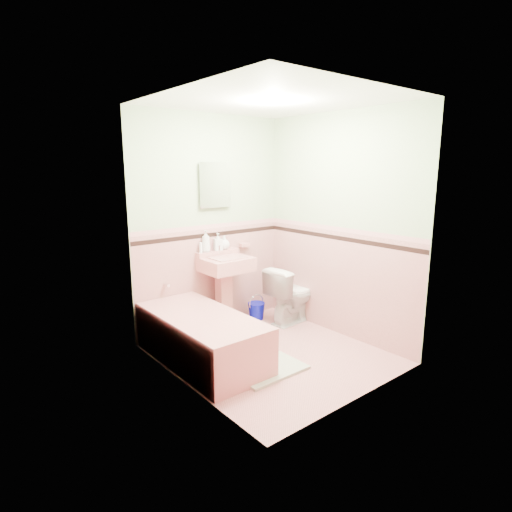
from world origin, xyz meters
TOP-DOWN VIEW (x-y plane):
  - floor at (0.00, 0.00)m, footprint 2.20×2.20m
  - ceiling at (0.00, 0.00)m, footprint 2.20×2.20m
  - wall_back at (0.00, 1.10)m, footprint 2.50×0.00m
  - wall_front at (0.00, -1.10)m, footprint 2.50×0.00m
  - wall_left at (-1.00, 0.00)m, footprint 0.00×2.50m
  - wall_right at (1.00, 0.00)m, footprint 0.00×2.50m
  - wainscot_back at (0.00, 1.09)m, footprint 2.00×0.00m
  - wainscot_front at (0.00, -1.09)m, footprint 2.00×0.00m
  - wainscot_left at (-0.99, 0.00)m, footprint 0.00×2.20m
  - wainscot_right at (0.99, 0.00)m, footprint 0.00×2.20m
  - accent_back at (0.00, 1.08)m, footprint 2.00×0.00m
  - accent_front at (0.00, -1.08)m, footprint 2.00×0.00m
  - accent_left at (-0.98, 0.00)m, footprint 0.00×2.20m
  - accent_right at (0.98, 0.00)m, footprint 0.00×2.20m
  - cap_back at (0.00, 1.08)m, footprint 2.00×0.00m
  - cap_front at (0.00, -1.08)m, footprint 2.00×0.00m
  - cap_left at (-0.98, 0.00)m, footprint 0.00×2.20m
  - cap_right at (0.98, 0.00)m, footprint 0.00×2.20m
  - bathtub at (-0.63, 0.33)m, footprint 0.70×1.50m
  - tub_faucet at (-0.63, 1.05)m, footprint 0.04×0.12m
  - sink at (0.05, 0.86)m, footprint 0.56×0.48m
  - sink_faucet at (0.05, 1.00)m, footprint 0.02×0.02m
  - medicine_cabinet at (0.05, 1.07)m, footprint 0.38×0.04m
  - soap_dish at (0.47, 1.06)m, footprint 0.13×0.08m
  - soap_bottle_left at (-0.11, 1.04)m, footprint 0.11×0.11m
  - soap_bottle_mid at (0.06, 1.04)m, footprint 0.11×0.12m
  - soap_bottle_right at (0.15, 1.04)m, footprint 0.16×0.16m
  - tube at (-0.18, 1.04)m, footprint 0.04×0.04m
  - toilet at (0.83, 0.55)m, footprint 0.72×0.45m
  - bucket at (0.53, 0.89)m, footprint 0.23×0.23m
  - bath_mat at (-0.26, -0.26)m, footprint 0.69×0.46m
  - shoe at (-0.37, -0.21)m, footprint 0.14×0.08m

SIDE VIEW (x-z plane):
  - floor at x=0.00m, z-range 0.00..0.00m
  - bath_mat at x=-0.26m, z-range 0.00..0.03m
  - shoe at x=-0.37m, z-range 0.03..0.08m
  - bucket at x=0.53m, z-range 0.00..0.22m
  - bathtub at x=-0.63m, z-range 0.00..0.45m
  - toilet at x=0.83m, z-range 0.00..0.71m
  - sink at x=0.05m, z-range 0.00..0.87m
  - wainscot_back at x=0.00m, z-range -0.40..1.60m
  - wainscot_front at x=0.00m, z-range -0.40..1.60m
  - wainscot_left at x=-0.99m, z-range -0.50..1.70m
  - wainscot_right at x=0.99m, z-range -0.50..1.70m
  - tub_faucet at x=-0.63m, z-range 0.61..0.65m
  - sink_faucet at x=0.05m, z-range 0.90..1.00m
  - soap_dish at x=0.47m, z-range 0.93..0.97m
  - tube at x=-0.18m, z-range 0.93..1.05m
  - soap_bottle_right at x=0.15m, z-range 0.93..1.10m
  - soap_bottle_mid at x=0.06m, z-range 0.93..1.14m
  - soap_bottle_left at x=-0.11m, z-range 0.93..1.19m
  - accent_left at x=-0.98m, z-range 0.02..2.22m
  - accent_right at x=0.98m, z-range 0.02..2.22m
  - accent_back at x=0.00m, z-range 0.12..2.12m
  - accent_front at x=0.00m, z-range 0.12..2.12m
  - cap_back at x=0.00m, z-range 0.22..2.22m
  - cap_front at x=0.00m, z-range 0.22..2.22m
  - cap_left at x=-0.98m, z-range 0.12..2.32m
  - cap_right at x=0.98m, z-range 0.12..2.32m
  - wall_back at x=0.00m, z-range 0.00..2.50m
  - wall_front at x=0.00m, z-range 0.00..2.50m
  - wall_left at x=-1.00m, z-range 0.00..2.50m
  - wall_right at x=1.00m, z-range 0.00..2.50m
  - medicine_cabinet at x=0.05m, z-range 1.46..1.94m
  - ceiling at x=0.00m, z-range 2.50..2.50m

